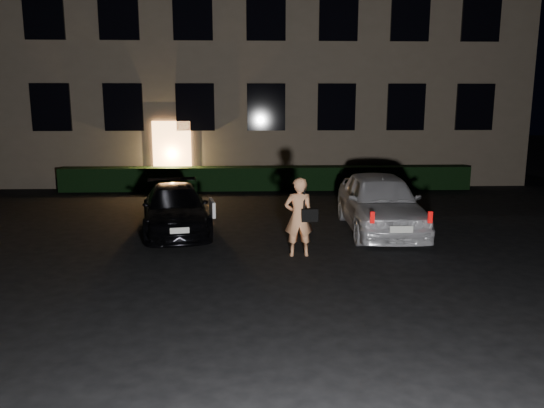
{
  "coord_description": "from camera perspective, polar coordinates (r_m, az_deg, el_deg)",
  "views": [
    {
      "loc": [
        -0.59,
        -8.84,
        3.26
      ],
      "look_at": [
        -0.15,
        2.0,
        1.13
      ],
      "focal_mm": 35.0,
      "sensor_mm": 36.0,
      "label": 1
    }
  ],
  "objects": [
    {
      "name": "sedan",
      "position": [
        13.58,
        -10.36,
        -0.51
      ],
      "size": [
        2.27,
        4.13,
        1.13
      ],
      "rotation": [
        0.0,
        0.0,
        0.18
      ],
      "color": "black",
      "rests_on": "ground"
    },
    {
      "name": "building",
      "position": [
        23.99,
        -0.95,
        17.68
      ],
      "size": [
        20.0,
        8.11,
        12.0
      ],
      "color": "#6C5D4D",
      "rests_on": "ground"
    },
    {
      "name": "man",
      "position": [
        11.16,
        2.93,
        -1.39
      ],
      "size": [
        0.71,
        0.44,
        1.69
      ],
      "rotation": [
        0.0,
        0.0,
        3.2
      ],
      "color": "#F29F69",
      "rests_on": "ground"
    },
    {
      "name": "hatch",
      "position": [
        13.59,
        11.54,
        0.21
      ],
      "size": [
        1.86,
        4.4,
        1.48
      ],
      "rotation": [
        0.0,
        0.0,
        -0.02
      ],
      "color": "silver",
      "rests_on": "ground"
    },
    {
      "name": "ground",
      "position": [
        9.44,
        1.42,
        -9.1
      ],
      "size": [
        80.0,
        80.0,
        0.0
      ],
      "primitive_type": "plane",
      "color": "black",
      "rests_on": "ground"
    },
    {
      "name": "hedge",
      "position": [
        19.55,
        -0.57,
        2.79
      ],
      "size": [
        15.0,
        0.7,
        0.85
      ],
      "primitive_type": "cube",
      "color": "black",
      "rests_on": "ground"
    }
  ]
}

